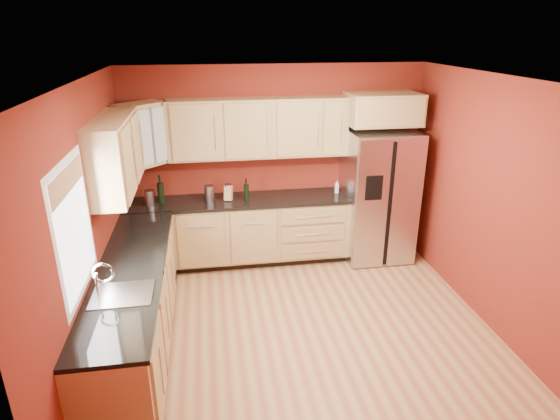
% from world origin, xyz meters
% --- Properties ---
extents(floor, '(4.00, 4.00, 0.00)m').
position_xyz_m(floor, '(0.00, 0.00, 0.00)').
color(floor, '#9A5A3B').
rests_on(floor, ground).
extents(ceiling, '(4.00, 4.00, 0.00)m').
position_xyz_m(ceiling, '(0.00, 0.00, 2.60)').
color(ceiling, white).
rests_on(ceiling, wall_back).
extents(wall_back, '(4.00, 0.04, 2.60)m').
position_xyz_m(wall_back, '(0.00, 2.00, 1.30)').
color(wall_back, maroon).
rests_on(wall_back, floor).
extents(wall_front, '(4.00, 0.04, 2.60)m').
position_xyz_m(wall_front, '(0.00, -2.00, 1.30)').
color(wall_front, maroon).
rests_on(wall_front, floor).
extents(wall_left, '(0.04, 4.00, 2.60)m').
position_xyz_m(wall_left, '(-2.00, 0.00, 1.30)').
color(wall_left, maroon).
rests_on(wall_left, floor).
extents(wall_right, '(0.04, 4.00, 2.60)m').
position_xyz_m(wall_right, '(2.00, 0.00, 1.30)').
color(wall_right, maroon).
rests_on(wall_right, floor).
extents(base_cabinets_back, '(2.90, 0.60, 0.88)m').
position_xyz_m(base_cabinets_back, '(-0.55, 1.70, 0.44)').
color(base_cabinets_back, '#A1764E').
rests_on(base_cabinets_back, floor).
extents(base_cabinets_left, '(0.60, 2.80, 0.88)m').
position_xyz_m(base_cabinets_left, '(-1.70, 0.00, 0.44)').
color(base_cabinets_left, '#A1764E').
rests_on(base_cabinets_left, floor).
extents(countertop_back, '(2.90, 0.62, 0.04)m').
position_xyz_m(countertop_back, '(-0.55, 1.69, 0.90)').
color(countertop_back, black).
rests_on(countertop_back, base_cabinets_back).
extents(countertop_left, '(0.62, 2.80, 0.04)m').
position_xyz_m(countertop_left, '(-1.69, 0.00, 0.90)').
color(countertop_left, black).
rests_on(countertop_left, base_cabinets_left).
extents(upper_cabinets_back, '(2.30, 0.33, 0.75)m').
position_xyz_m(upper_cabinets_back, '(-0.25, 1.83, 1.83)').
color(upper_cabinets_back, '#A1764E').
rests_on(upper_cabinets_back, wall_back).
extents(upper_cabinets_left, '(0.33, 1.35, 0.75)m').
position_xyz_m(upper_cabinets_left, '(-1.83, 0.72, 1.83)').
color(upper_cabinets_left, '#A1764E').
rests_on(upper_cabinets_left, wall_left).
extents(corner_upper_cabinet, '(0.67, 0.67, 0.75)m').
position_xyz_m(corner_upper_cabinet, '(-1.67, 1.67, 1.83)').
color(corner_upper_cabinet, '#A1764E').
rests_on(corner_upper_cabinet, wall_back).
extents(over_fridge_cabinet, '(0.92, 0.60, 0.40)m').
position_xyz_m(over_fridge_cabinet, '(1.35, 1.70, 2.05)').
color(over_fridge_cabinet, '#A1764E').
rests_on(over_fridge_cabinet, wall_back).
extents(refrigerator, '(0.90, 0.75, 1.78)m').
position_xyz_m(refrigerator, '(1.35, 1.62, 0.89)').
color(refrigerator, '#B0B0B5').
rests_on(refrigerator, floor).
extents(window, '(0.03, 0.90, 1.00)m').
position_xyz_m(window, '(-1.98, -0.50, 1.55)').
color(window, white).
rests_on(window, wall_left).
extents(sink_faucet, '(0.50, 0.42, 0.30)m').
position_xyz_m(sink_faucet, '(-1.69, -0.50, 1.07)').
color(sink_faucet, silver).
rests_on(sink_faucet, countertop_left).
extents(canister_left, '(0.17, 0.17, 0.21)m').
position_xyz_m(canister_left, '(-0.91, 1.69, 1.03)').
color(canister_left, '#B0B0B5').
rests_on(canister_left, countertop_back).
extents(canister_right, '(0.14, 0.14, 0.20)m').
position_xyz_m(canister_right, '(-1.67, 1.64, 1.02)').
color(canister_right, '#B0B0B5').
rests_on(canister_right, countertop_back).
extents(wine_bottle_a, '(0.07, 0.07, 0.29)m').
position_xyz_m(wine_bottle_a, '(-0.44, 1.65, 1.07)').
color(wine_bottle_a, black).
rests_on(wine_bottle_a, countertop_back).
extents(wine_bottle_b, '(0.11, 0.11, 0.37)m').
position_xyz_m(wine_bottle_b, '(-1.53, 1.72, 1.10)').
color(wine_bottle_b, black).
rests_on(wine_bottle_b, countertop_back).
extents(knife_block, '(0.12, 0.11, 0.19)m').
position_xyz_m(knife_block, '(-0.67, 1.69, 1.02)').
color(knife_block, tan).
rests_on(knife_block, countertop_back).
extents(soap_dispenser, '(0.07, 0.07, 0.17)m').
position_xyz_m(soap_dispenser, '(0.80, 1.75, 1.00)').
color(soap_dispenser, white).
rests_on(soap_dispenser, countertop_back).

